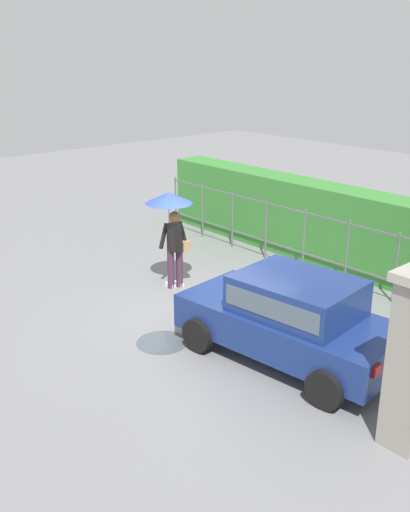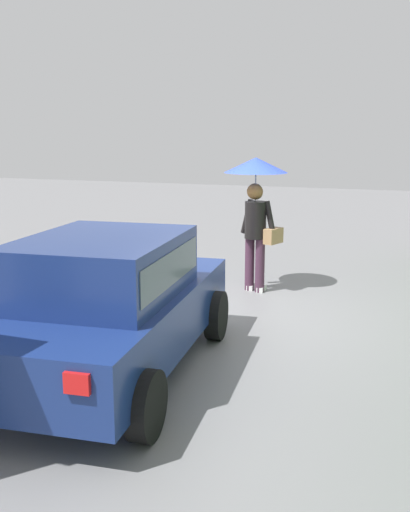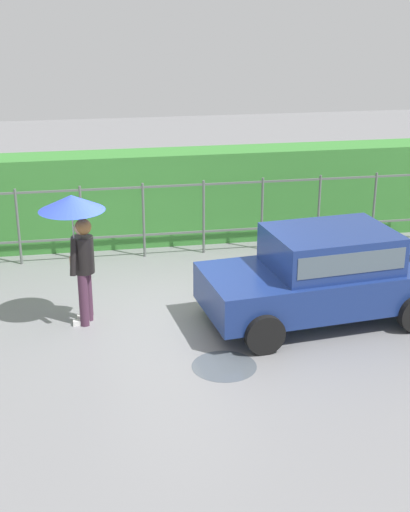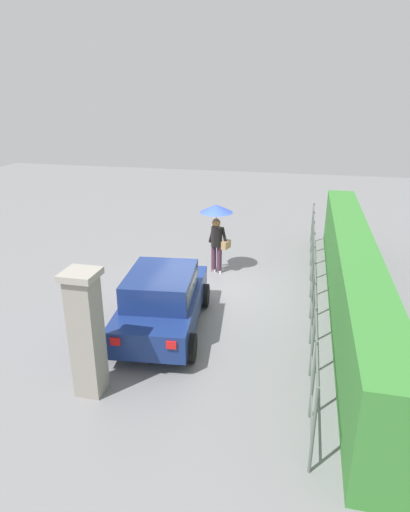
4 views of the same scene
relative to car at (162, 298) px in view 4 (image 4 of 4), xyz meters
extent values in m
plane|color=slate|center=(-2.27, 0.40, -0.80)|extent=(40.00, 40.00, 0.00)
cube|color=navy|center=(-0.06, -0.01, -0.22)|extent=(3.86, 2.04, 0.60)
cube|color=navy|center=(0.09, 0.01, 0.38)|extent=(2.05, 1.64, 0.60)
cube|color=#4C5B66|center=(0.09, 0.01, 0.40)|extent=(1.90, 1.64, 0.33)
cylinder|color=black|center=(-1.21, -0.98, -0.50)|extent=(0.62, 0.25, 0.60)
cylinder|color=black|center=(-1.39, 0.69, -0.50)|extent=(0.62, 0.25, 0.60)
cylinder|color=black|center=(1.28, -0.70, -0.50)|extent=(0.62, 0.25, 0.60)
cylinder|color=black|center=(1.09, 0.97, -0.50)|extent=(0.62, 0.25, 0.60)
cube|color=red|center=(1.85, -0.35, -0.07)|extent=(0.08, 0.21, 0.16)
cube|color=red|center=(1.73, 0.75, -0.07)|extent=(0.08, 0.21, 0.16)
cylinder|color=#47283D|center=(-3.75, 0.42, -0.37)|extent=(0.15, 0.15, 0.86)
cylinder|color=#47283D|center=(-3.69, 0.61, -0.37)|extent=(0.15, 0.15, 0.86)
cube|color=white|center=(-3.81, 0.44, -0.76)|extent=(0.26, 0.10, 0.08)
cube|color=white|center=(-3.74, 0.63, -0.76)|extent=(0.26, 0.10, 0.08)
cylinder|color=black|center=(-3.72, 0.51, 0.35)|extent=(0.34, 0.34, 0.58)
sphere|color=#DBAD89|center=(-3.72, 0.51, 0.78)|extent=(0.22, 0.22, 0.22)
sphere|color=olive|center=(-3.69, 0.50, 0.80)|extent=(0.25, 0.25, 0.25)
cylinder|color=black|center=(-3.87, 0.33, 0.37)|extent=(0.16, 0.24, 0.56)
cylinder|color=black|center=(-3.72, 0.75, 0.37)|extent=(0.16, 0.24, 0.56)
cylinder|color=#B2B2B7|center=(-3.84, 0.47, 0.69)|extent=(0.02, 0.02, 0.77)
cone|color=blue|center=(-3.84, 0.47, 1.19)|extent=(1.00, 1.00, 0.24)
cube|color=tan|center=(-3.75, 0.80, 0.11)|extent=(0.37, 0.26, 0.24)
cube|color=gray|center=(2.46, -0.59, 0.35)|extent=(0.48, 0.48, 2.30)
cube|color=#9E998E|center=(2.46, -0.59, 1.56)|extent=(0.60, 0.60, 0.12)
cylinder|color=#59605B|center=(-7.30, 3.38, -0.05)|extent=(0.05, 0.05, 1.50)
cylinder|color=#59605B|center=(-6.10, 3.38, -0.05)|extent=(0.05, 0.05, 1.50)
cylinder|color=#59605B|center=(-4.91, 3.38, -0.05)|extent=(0.05, 0.05, 1.50)
cylinder|color=#59605B|center=(-3.71, 3.38, -0.05)|extent=(0.05, 0.05, 1.50)
cylinder|color=#59605B|center=(-2.51, 3.38, -0.05)|extent=(0.05, 0.05, 1.50)
cylinder|color=#59605B|center=(-1.32, 3.38, -0.05)|extent=(0.05, 0.05, 1.50)
cylinder|color=#59605B|center=(-0.12, 3.38, -0.05)|extent=(0.05, 0.05, 1.50)
cylinder|color=#59605B|center=(1.07, 3.38, -0.05)|extent=(0.05, 0.05, 1.50)
cylinder|color=#59605B|center=(2.27, 3.38, -0.05)|extent=(0.05, 0.05, 1.50)
cylinder|color=#59605B|center=(3.47, 3.38, -0.05)|extent=(0.05, 0.05, 1.50)
cube|color=#59605B|center=(-1.92, 3.38, 0.62)|extent=(10.76, 0.03, 0.04)
cube|color=#59605B|center=(-1.92, 3.38, -0.35)|extent=(10.76, 0.03, 0.04)
cube|color=#387F33|center=(-1.92, 4.30, 0.15)|extent=(11.76, 0.90, 1.90)
cylinder|color=#4C545B|center=(-1.86, -1.27, -0.80)|extent=(0.92, 0.92, 0.00)
camera|label=1|loc=(5.53, -6.72, 4.07)|focal=40.45mm
camera|label=2|loc=(5.05, 2.98, 1.67)|focal=40.94mm
camera|label=3|loc=(-3.69, -9.86, 4.10)|focal=49.65mm
camera|label=4|loc=(8.55, 2.98, 4.42)|focal=30.49mm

